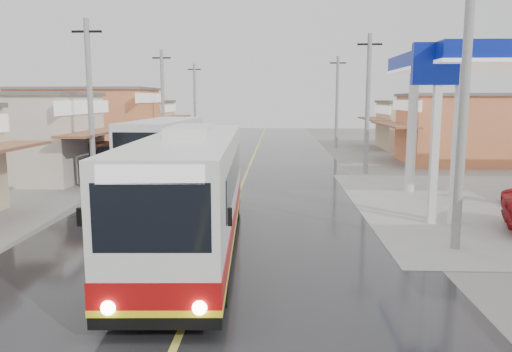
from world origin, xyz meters
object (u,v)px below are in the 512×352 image
Objects in this scene: coach_bus at (193,191)px; tricycle_near at (108,157)px; second_bus at (164,147)px; cyclist at (129,197)px; tyre_stack at (105,195)px.

coach_bus is 15.59m from tricycle_near.
second_bus is 9.17m from cyclist.
coach_bus is 5.43m from cyclist.
second_bus is at bearing 80.70° from tyre_stack.
second_bus is 4.53× the size of cyclist.
second_bus is at bearing 89.71° from cyclist.
tyre_stack is (2.23, -7.10, -0.83)m from tricycle_near.
cyclist is at bearing -69.06° from tricycle_near.
coach_bus is 13.91m from second_bus.
tricycle_near is 7.49m from tyre_stack.
tricycle_near is at bearing 114.86° from coach_bus.
second_bus is 6.89m from tyre_stack.
cyclist reaches higher than tyre_stack.
tricycle_near reaches higher than tyre_stack.
coach_bus is 8.48m from tyre_stack.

